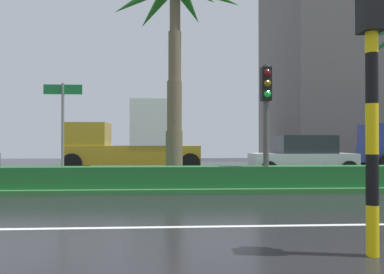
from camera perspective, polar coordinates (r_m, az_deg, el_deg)
ground_plane at (r=14.44m, az=-19.07°, el=-6.62°), size 90.00×42.00×0.10m
median_strip at (r=13.47m, az=-20.23°, el=-6.52°), size 85.50×4.00×0.15m
median_hedge at (r=12.11m, az=-22.15°, el=-5.40°), size 76.50×0.70×0.60m
palm_tree_centre_left at (r=13.85m, az=-2.42°, el=16.92°), size 4.44×4.28×7.16m
traffic_signal_median_right at (r=11.62m, az=10.55°, el=4.81°), size 0.28×0.43×3.51m
street_name_sign at (r=12.11m, az=-17.99°, el=2.30°), size 1.10×0.08×3.00m
traffic_signal_foreground at (r=5.75m, az=24.19°, el=11.67°), size 0.28×0.43×3.90m
box_truck_lead at (r=19.72m, az=-8.08°, el=-0.39°), size 6.40×2.64×3.46m
car_in_traffic_second at (r=17.60m, az=15.56°, el=-2.69°), size 4.30×2.02×1.72m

